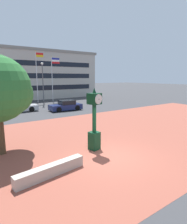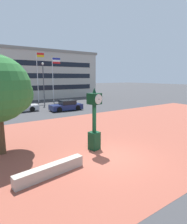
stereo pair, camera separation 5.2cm
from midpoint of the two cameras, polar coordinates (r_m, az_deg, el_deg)
ground_plane at (r=10.33m, az=5.53°, el=-13.42°), size 200.00×200.00×0.00m
plaza_brick_paving at (r=12.84m, az=-4.02°, el=-8.49°), size 44.00×14.58×0.01m
planter_wall at (r=8.65m, az=-12.63°, el=-16.82°), size 3.22×0.84×0.50m
street_clock at (r=10.79m, az=0.37°, el=-2.76°), size 0.74×0.78×3.60m
plaza_tree at (r=11.24m, az=-26.22°, el=5.92°), size 3.78×3.52×5.34m
car_street_near at (r=24.26m, az=-8.15°, el=1.87°), size 4.10×2.07×1.28m
car_street_far at (r=24.65m, az=-21.57°, el=1.37°), size 4.61×1.90×1.28m
flagpole_primary at (r=32.59m, az=-16.43°, el=11.00°), size 1.34×0.14×8.32m
flagpole_secondary at (r=33.54m, az=-11.93°, el=10.93°), size 1.53×0.14×7.66m
civic_building at (r=40.93m, az=-22.98°, el=10.41°), size 32.20×11.54×9.32m
street_lamp_post at (r=29.87m, az=-14.87°, el=9.64°), size 0.36×0.36×6.33m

